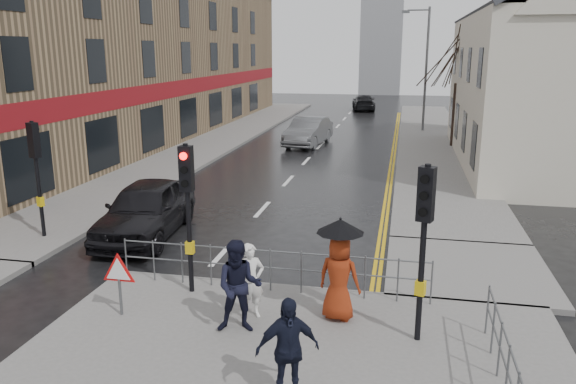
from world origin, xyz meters
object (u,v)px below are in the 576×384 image
at_px(pedestrian_a, 251,281).
at_px(pedestrian_b, 239,287).
at_px(pedestrian_d, 287,350).
at_px(car_mid, 308,132).
at_px(pedestrian_with_umbrella, 339,266).
at_px(car_parked, 146,209).

height_order(pedestrian_a, pedestrian_b, pedestrian_b).
height_order(pedestrian_b, pedestrian_d, pedestrian_b).
distance_m(pedestrian_d, car_mid, 24.91).
xyz_separation_m(pedestrian_b, car_mid, (-2.51, 22.61, -0.25)).
height_order(pedestrian_b, pedestrian_with_umbrella, pedestrian_with_umbrella).
bearing_deg(pedestrian_d, car_parked, 102.34).
bearing_deg(car_mid, pedestrian_with_umbrella, -71.49).
height_order(pedestrian_a, pedestrian_d, pedestrian_d).
bearing_deg(pedestrian_b, pedestrian_d, -66.84).
xyz_separation_m(pedestrian_with_umbrella, car_mid, (-4.34, 21.70, -0.47)).
bearing_deg(pedestrian_with_umbrella, car_parked, 144.94).
bearing_deg(car_mid, pedestrian_b, -76.45).
bearing_deg(pedestrian_with_umbrella, car_mid, 101.31).
bearing_deg(car_mid, car_parked, -89.39).
xyz_separation_m(pedestrian_with_umbrella, pedestrian_d, (-0.46, -2.90, -0.28)).
height_order(car_parked, car_mid, car_parked).
height_order(pedestrian_d, car_mid, pedestrian_d).
relative_size(pedestrian_a, pedestrian_with_umbrella, 0.74).
bearing_deg(pedestrian_a, car_mid, 63.11).
relative_size(pedestrian_b, car_parked, 0.38).
relative_size(pedestrian_a, pedestrian_b, 0.85).
distance_m(pedestrian_with_umbrella, car_parked, 7.75).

